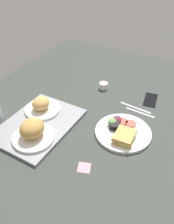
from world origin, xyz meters
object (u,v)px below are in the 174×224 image
Objects in this scene: bread_plate_far at (42,106)px; fork at (140,112)px; serving_tray at (39,124)px; bread_plate_near at (33,131)px; plate_with_salad at (122,131)px; espresso_cup at (103,86)px; knife at (135,108)px; cell_phone at (150,100)px; sticky_note at (84,168)px.

bread_plate_far is 1.16× the size of fork.
serving_tray is 2.19× the size of bread_plate_near.
plate_with_salad reaches higher than espresso_cup.
fork and knife have the same top height.
espresso_cup is at bearing -16.45° from knife.
bread_plate_far is at bearing 97.75° from plate_with_salad.
bread_plate_far is at bearing 32.25° from fork.
espresso_cup reaches higher than cell_phone.
plate_with_salad is (16.07, -40.78, 0.91)cm from serving_tray.
serving_tray is 2.65× the size of fork.
espresso_cup is 0.33× the size of fork.
sticky_note is at bearing -161.24° from espresso_cup.
bread_plate_far is at bearing 38.59° from knife.
fork reaches higher than sticky_note.
serving_tray reaches higher than knife.
sticky_note is (-48.85, 8.51, -0.19)cm from fork.
espresso_cup is (33.46, 27.03, 0.29)cm from plate_with_salad.
espresso_cup is at bearing -25.47° from bread_plate_far.
espresso_cup is at bearing 18.76° from sticky_note.
bread_plate_far is 3.51× the size of espresso_cup.
bread_plate_near is 60.37cm from knife.
espresso_cup reaches higher than knife.
plate_with_salad is (25.49, -36.19, -4.07)cm from bread_plate_near.
sticky_note is (-61.64, -20.93, -1.94)cm from espresso_cup.
plate_with_salad is 20.85cm from fork.
cell_phone is (12.06, -5.37, 0.15)cm from knife.
cell_phone is at bearing -33.14° from bread_plate_near.
bread_plate_near is at bearing -153.10° from bread_plate_far.
espresso_cup is 0.39× the size of cell_phone.
plate_with_salad is 1.98× the size of cell_phone.
espresso_cup is 27.32cm from knife.
serving_tray is 36.75cm from sticky_note.
knife is (39.73, -39.20, -0.55)cm from serving_tray.
serving_tray reaches higher than cell_phone.
bread_plate_far is 3.51× the size of sticky_note.
bread_plate_near is 73.30cm from cell_phone.
plate_with_salad is 5.08× the size of espresso_cup.
bread_plate_near is 1.04× the size of bread_plate_far.
espresso_cup is at bearing -15.52° from serving_tray.
sticky_note is at bearing 167.79° from plate_with_salad.
serving_tray is 2.29× the size of bread_plate_far.
knife is at bearing 3.84° from plate_with_salad.
knife is (-9.80, -25.45, -1.75)cm from espresso_cup.
bread_plate_near is 3.66× the size of espresso_cup.
bread_plate_far is 45.72cm from sticky_note.
plate_with_salad reaches higher than knife.
knife is at bearing -44.61° from serving_tray.
serving_tray is at bearing 43.53° from fork.
sticky_note is (-63.90, 9.88, -0.34)cm from cell_phone.
bread_plate_far is 0.69× the size of plate_with_salad.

